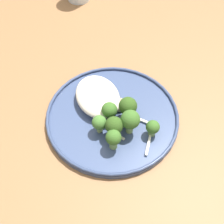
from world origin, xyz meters
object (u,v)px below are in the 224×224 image
at_px(seared_scallop_left_edge, 90,84).
at_px(seared_scallop_tiny_bay, 104,85).
at_px(broccoli_floret_left_leaning, 109,110).
at_px(seared_scallop_large_seared, 119,104).
at_px(broccoli_floret_right_tilted, 114,126).
at_px(broccoli_floret_rear_charred, 130,120).
at_px(seared_scallop_half_hidden, 90,100).
at_px(broccoli_floret_small_sprig, 113,138).
at_px(broccoli_floret_beside_noodles, 99,123).
at_px(broccoli_floret_tall_stalk, 153,128).
at_px(dinner_plate, 112,115).
at_px(seared_scallop_on_noodles, 101,98).
at_px(broccoli_floret_split_head, 128,106).
at_px(seared_scallop_right_edge, 112,98).

bearing_deg(seared_scallop_left_edge, seared_scallop_tiny_bay, 64.27).
bearing_deg(broccoli_floret_left_leaning, seared_scallop_tiny_bay, 166.48).
bearing_deg(seared_scallop_large_seared, broccoli_floret_right_tilted, -30.88).
bearing_deg(broccoli_floret_rear_charred, seared_scallop_half_hidden, -152.89).
xyz_separation_m(seared_scallop_left_edge, broccoli_floret_small_sprig, (0.17, -0.01, 0.02)).
bearing_deg(broccoli_floret_beside_noodles, seared_scallop_half_hidden, 175.84).
bearing_deg(broccoli_floret_beside_noodles, broccoli_floret_right_tilted, 47.43).
bearing_deg(broccoli_floret_tall_stalk, broccoli_floret_small_sprig, -90.49).
relative_size(seared_scallop_half_hidden, broccoli_floret_beside_noodles, 0.61).
height_order(seared_scallop_large_seared, seared_scallop_tiny_bay, seared_scallop_tiny_bay).
bearing_deg(seared_scallop_left_edge, broccoli_floret_left_leaning, 5.03).
bearing_deg(broccoli_floret_tall_stalk, seared_scallop_large_seared, -158.37).
relative_size(dinner_plate, seared_scallop_on_noodles, 12.62).
xyz_separation_m(dinner_plate, seared_scallop_on_noodles, (-0.04, -0.01, 0.01)).
bearing_deg(seared_scallop_tiny_bay, broccoli_floret_beside_noodles, -25.42).
relative_size(seared_scallop_left_edge, broccoli_floret_rear_charred, 0.37).
xyz_separation_m(seared_scallop_half_hidden, seared_scallop_tiny_bay, (-0.03, 0.05, 0.00)).
bearing_deg(broccoli_floret_split_head, dinner_plate, -123.76).
distance_m(seared_scallop_right_edge, broccoli_floret_left_leaning, 0.06).
bearing_deg(seared_scallop_on_noodles, seared_scallop_tiny_bay, 148.59).
bearing_deg(seared_scallop_left_edge, broccoli_floret_small_sprig, -2.88).
height_order(seared_scallop_large_seared, broccoli_floret_beside_noodles, broccoli_floret_beside_noodles).
relative_size(dinner_plate, broccoli_floret_small_sprig, 5.72).
relative_size(seared_scallop_right_edge, seared_scallop_tiny_bay, 1.00).
relative_size(seared_scallop_large_seared, broccoli_floret_right_tilted, 0.56).
relative_size(seared_scallop_tiny_bay, broccoli_floret_left_leaning, 0.51).
bearing_deg(seared_scallop_large_seared, seared_scallop_on_noodles, -134.50).
xyz_separation_m(seared_scallop_large_seared, seared_scallop_on_noodles, (-0.03, -0.03, -0.00)).
height_order(seared_scallop_left_edge, broccoli_floret_right_tilted, broccoli_floret_right_tilted).
distance_m(broccoli_floret_rear_charred, broccoli_floret_right_tilted, 0.03).
xyz_separation_m(seared_scallop_large_seared, seared_scallop_tiny_bay, (-0.06, -0.01, 0.00)).
bearing_deg(broccoli_floret_left_leaning, broccoli_floret_beside_noodles, -56.47).
distance_m(broccoli_floret_rear_charred, broccoli_floret_split_head, 0.04).
height_order(dinner_plate, seared_scallop_right_edge, seared_scallop_right_edge).
xyz_separation_m(seared_scallop_tiny_bay, broccoli_floret_left_leaning, (0.09, -0.02, 0.02)).
distance_m(seared_scallop_on_noodles, broccoli_floret_split_head, 0.08).
relative_size(seared_scallop_right_edge, seared_scallop_on_noodles, 1.10).
height_order(seared_scallop_large_seared, broccoli_floret_rear_charred, broccoli_floret_rear_charred).
bearing_deg(broccoli_floret_beside_noodles, seared_scallop_left_edge, 170.22).
height_order(broccoli_floret_tall_stalk, broccoli_floret_split_head, broccoli_floret_split_head).
height_order(seared_scallop_tiny_bay, broccoli_floret_rear_charred, broccoli_floret_rear_charred).
height_order(seared_scallop_tiny_bay, broccoli_floret_split_head, broccoli_floret_split_head).
height_order(seared_scallop_right_edge, broccoli_floret_rear_charred, broccoli_floret_rear_charred).
bearing_deg(seared_scallop_right_edge, dinner_plate, -23.06).
bearing_deg(broccoli_floret_left_leaning, seared_scallop_on_noodles, 179.32).
xyz_separation_m(dinner_plate, broccoli_floret_left_leaning, (0.01, -0.01, 0.03)).
xyz_separation_m(broccoli_floret_right_tilted, broccoli_floret_left_leaning, (-0.04, 0.01, -0.00)).
bearing_deg(seared_scallop_half_hidden, seared_scallop_large_seared, 57.98).
bearing_deg(seared_scallop_large_seared, dinner_plate, -59.68).
bearing_deg(dinner_plate, broccoli_floret_left_leaning, -45.05).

